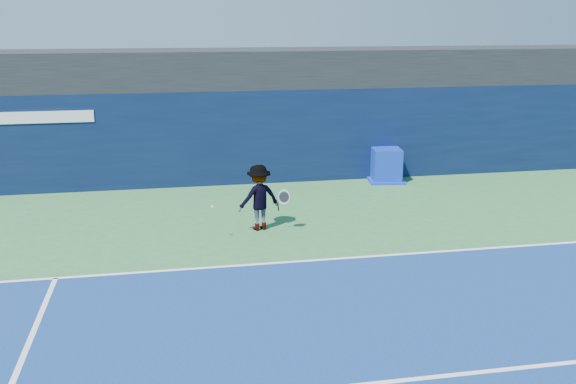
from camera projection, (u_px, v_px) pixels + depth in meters
ground at (326, 324)px, 11.27m from camera, size 80.00×80.00×0.00m
baseline at (293, 262)px, 14.11m from camera, size 24.00×0.10×0.01m
stadium_band at (244, 68)px, 21.23m from camera, size 36.00×3.00×1.20m
back_wall_assembly at (249, 136)px, 20.83m from camera, size 36.00×1.03×3.00m
equipment_cart at (386, 166)px, 21.01m from camera, size 1.27×1.27×1.09m
tennis_player at (259, 197)px, 16.11m from camera, size 1.35×0.92×1.67m
tennis_ball at (212, 207)px, 15.19m from camera, size 0.07×0.07×0.07m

